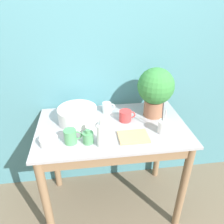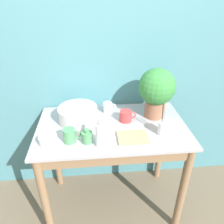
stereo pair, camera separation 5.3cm
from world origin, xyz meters
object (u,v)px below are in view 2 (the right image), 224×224
tray_board (133,137)px  mug_cream (108,126)px  bottle_short (87,137)px  mug_white (108,108)px  bowl_small_enamel_white (48,140)px  bowl_wash_large (78,114)px  utensil_cup (163,128)px  mug_red (126,116)px  bottle_tall (101,135)px  mug_green (70,135)px  potted_plant (157,90)px

tray_board → mug_cream: bearing=146.0°
bottle_short → mug_white: size_ratio=0.94×
mug_cream → bowl_small_enamel_white: size_ratio=0.89×
bowl_wash_large → mug_cream: bearing=-35.7°
mug_white → mug_cream: size_ratio=1.00×
bottle_short → mug_white: bearing=65.9°
mug_white → utensil_cup: size_ratio=0.46×
mug_red → tray_board: mug_red is taller
bottle_tall → mug_green: bottle_tall is taller
mug_red → bowl_small_enamel_white: size_ratio=1.07×
mug_red → utensil_cup: size_ratio=0.56×
bottle_short → tray_board: bearing=1.8°
mug_green → potted_plant: bearing=23.2°
bottle_short → tray_board: (0.31, 0.01, -0.03)m
mug_white → utensil_cup: bearing=-43.2°
bowl_small_enamel_white → mug_red: bearing=22.6°
mug_green → mug_white: 0.47m
potted_plant → bowl_small_enamel_white: size_ratio=3.29×
utensil_cup → tray_board: size_ratio=1.10×
bowl_small_enamel_white → bowl_wash_large: bearing=54.8°
bottle_short → tray_board: size_ratio=0.48×
potted_plant → bowl_small_enamel_white: bearing=-160.2°
mug_white → tray_board: 0.40m
bottle_short → tray_board: 0.32m
bowl_wash_large → utensil_cup: (0.61, -0.23, -0.01)m
bowl_wash_large → bottle_tall: bottle_tall is taller
bottle_tall → utensil_cup: utensil_cup is taller
bottle_short → bowl_small_enamel_white: 0.26m
bowl_small_enamel_white → bottle_short: bearing=-1.9°
potted_plant → bowl_wash_large: (-0.61, -0.02, -0.17)m
bottle_tall → bowl_wash_large: bearing=116.5°
mug_cream → utensil_cup: bearing=-10.8°
utensil_cup → tray_board: bearing=-171.4°
bowl_wash_large → mug_cream: bowl_wash_large is taller
bowl_wash_large → mug_red: bowl_wash_large is taller
bottle_tall → utensil_cup: 0.46m
potted_plant → bowl_small_enamel_white: 0.87m
bottle_short → bowl_small_enamel_white: (-0.26, 0.01, -0.01)m
mug_green → bowl_small_enamel_white: (-0.14, -0.01, -0.02)m
potted_plant → mug_red: potted_plant is taller
bowl_wash_large → bowl_small_enamel_white: size_ratio=2.48×
bowl_wash_large → mug_white: (0.24, 0.11, -0.01)m
mug_red → bowl_small_enamel_white: (-0.56, -0.23, -0.01)m
potted_plant → mug_red: size_ratio=3.09×
bottle_tall → mug_red: bottle_tall is taller
mug_green → mug_red: (0.42, 0.23, -0.01)m
bottle_short → tray_board: bottle_short is taller
mug_green → bowl_wash_large: bearing=80.0°
bottle_short → mug_red: (0.30, 0.24, 0.00)m
bowl_wash_large → mug_white: bearing=24.4°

